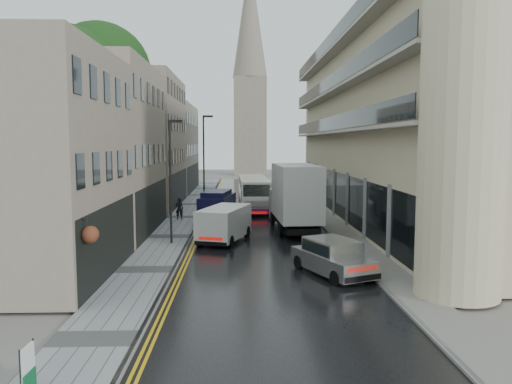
{
  "coord_description": "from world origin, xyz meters",
  "views": [
    {
      "loc": [
        -1.41,
        -12.18,
        6.06
      ],
      "look_at": [
        -0.43,
        18.0,
        3.05
      ],
      "focal_mm": 35.0,
      "sensor_mm": 36.0,
      "label": 1
    }
  ],
  "objects": [
    {
      "name": "tree_far",
      "position": [
        -12.2,
        33.0,
        6.23
      ],
      "size": [
        9.24,
        9.24,
        12.46
      ],
      "primitive_type": null,
      "color": "black",
      "rests_on": "ground"
    },
    {
      "name": "cream_bus",
      "position": [
        -1.23,
        29.77,
        1.46
      ],
      "size": [
        2.65,
        10.61,
        2.88
      ],
      "primitive_type": null,
      "rotation": [
        0.0,
        0.0,
        0.02
      ],
      "color": "white",
      "rests_on": "road"
    },
    {
      "name": "right_sidewalk",
      "position": [
        5.4,
        27.5,
        0.06
      ],
      "size": [
        1.8,
        85.0,
        0.12
      ],
      "primitive_type": "cube",
      "color": "slate",
      "rests_on": "ground"
    },
    {
      "name": "old_shop_row",
      "position": [
        -9.45,
        30.0,
        6.0
      ],
      "size": [
        4.5,
        56.0,
        12.0
      ],
      "primitive_type": null,
      "color": "gray",
      "rests_on": "ground"
    },
    {
      "name": "left_sidewalk",
      "position": [
        -5.85,
        27.5,
        0.06
      ],
      "size": [
        2.7,
        85.0,
        0.12
      ],
      "primitive_type": "cube",
      "color": "gray",
      "rests_on": "ground"
    },
    {
      "name": "white_lorry",
      "position": [
        1.21,
        19.54,
        2.31
      ],
      "size": [
        3.05,
        8.83,
        4.57
      ],
      "primitive_type": null,
      "rotation": [
        0.0,
        0.0,
        0.05
      ],
      "color": "silver",
      "rests_on": "road"
    },
    {
      "name": "navy_van",
      "position": [
        -4.3,
        23.72,
        1.28
      ],
      "size": [
        2.76,
        5.2,
        2.52
      ],
      "primitive_type": null,
      "rotation": [
        0.0,
        0.0,
        -0.16
      ],
      "color": "black",
      "rests_on": "road"
    },
    {
      "name": "modern_block",
      "position": [
        10.3,
        26.0,
        7.0
      ],
      "size": [
        8.0,
        40.0,
        14.0
      ],
      "primitive_type": null,
      "color": "#C5BB92",
      "rests_on": "ground"
    },
    {
      "name": "ground",
      "position": [
        0.0,
        0.0,
        0.0
      ],
      "size": [
        200.0,
        200.0,
        0.0
      ],
      "primitive_type": "plane",
      "color": "slate",
      "rests_on": "ground"
    },
    {
      "name": "church_spire",
      "position": [
        0.5,
        82.0,
        20.0
      ],
      "size": [
        6.4,
        6.4,
        40.0
      ],
      "primitive_type": null,
      "color": "gray",
      "rests_on": "ground"
    },
    {
      "name": "white_van",
      "position": [
        -3.78,
        16.64,
        1.11
      ],
      "size": [
        3.4,
        5.19,
        2.17
      ],
      "primitive_type": null,
      "rotation": [
        0.0,
        0.0,
        -0.3
      ],
      "color": "silver",
      "rests_on": "road"
    },
    {
      "name": "pedestrian",
      "position": [
        -6.1,
        26.14,
        0.96
      ],
      "size": [
        0.65,
        0.46,
        1.68
      ],
      "primitive_type": "imported",
      "rotation": [
        0.0,
        0.0,
        3.24
      ],
      "color": "black",
      "rests_on": "left_sidewalk"
    },
    {
      "name": "road",
      "position": [
        0.0,
        27.5,
        0.01
      ],
      "size": [
        9.0,
        85.0,
        0.02
      ],
      "primitive_type": "cube",
      "color": "black",
      "rests_on": "ground"
    },
    {
      "name": "estate_sign",
      "position": [
        -6.46,
        -0.68,
        0.69
      ],
      "size": [
        0.11,
        0.69,
        1.14
      ],
      "primitive_type": null,
      "rotation": [
        0.0,
        0.0,
        -0.04
      ],
      "color": "silver",
      "rests_on": "left_sidewalk"
    },
    {
      "name": "lamp_post_far",
      "position": [
        -4.81,
        34.94,
        4.33
      ],
      "size": [
        0.97,
        0.41,
        8.42
      ],
      "primitive_type": null,
      "rotation": [
        0.0,
        0.0,
        0.22
      ],
      "color": "black",
      "rests_on": "left_sidewalk"
    },
    {
      "name": "tree_near",
      "position": [
        -12.5,
        20.0,
        6.95
      ],
      "size": [
        10.56,
        10.56,
        13.89
      ],
      "primitive_type": null,
      "color": "black",
      "rests_on": "ground"
    },
    {
      "name": "silver_hatchback",
      "position": [
        2.63,
        8.29,
        0.86
      ],
      "size": [
        3.55,
        4.87,
        1.67
      ],
      "primitive_type": null,
      "rotation": [
        0.0,
        0.0,
        0.4
      ],
      "color": "#B1B2B6",
      "rests_on": "road"
    },
    {
      "name": "lamp_post_near",
      "position": [
        -5.48,
        17.06,
        3.72
      ],
      "size": [
        0.83,
        0.29,
        7.2
      ],
      "primitive_type": null,
      "rotation": [
        0.0,
        0.0,
        -0.14
      ],
      "color": "black",
      "rests_on": "left_sidewalk"
    }
  ]
}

